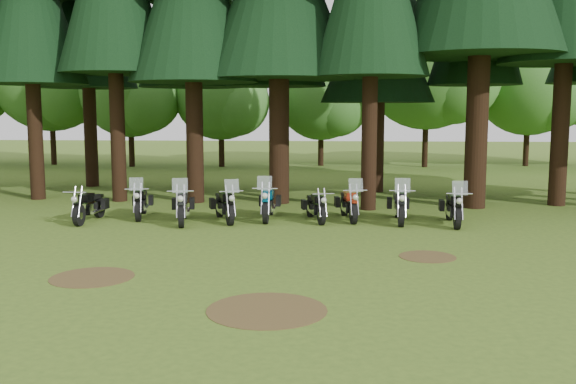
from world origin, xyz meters
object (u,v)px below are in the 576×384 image
motorcycle_2 (182,207)px  motorcycle_3 (225,206)px  motorcycle_6 (349,205)px  motorcycle_0 (89,207)px  motorcycle_5 (316,208)px  motorcycle_8 (453,209)px  motorcycle_4 (268,204)px  motorcycle_7 (399,206)px  motorcycle_1 (141,203)px

motorcycle_2 → motorcycle_3: size_ratio=1.09×
motorcycle_2 → motorcycle_6: (5.31, 0.98, -0.03)m
motorcycle_0 → motorcycle_5: bearing=7.0°
motorcycle_0 → motorcycle_8: (11.62, 0.28, 0.03)m
motorcycle_0 → motorcycle_3: bearing=7.0°
motorcycle_2 → motorcycle_4: (2.66, 0.90, -0.00)m
motorcycle_5 → motorcycle_8: size_ratio=0.87×
motorcycle_2 → motorcycle_4: 2.81m
motorcycle_3 → motorcycle_2: bearing=176.6°
motorcycle_0 → motorcycle_2: (3.05, -0.04, 0.05)m
motorcycle_3 → motorcycle_4: size_ratio=0.93×
motorcycle_0 → motorcycle_7: (9.97, 0.63, 0.04)m
motorcycle_3 → motorcycle_7: size_ratio=0.93×
motorcycle_4 → motorcycle_8: (5.91, -0.58, -0.02)m
motorcycle_5 → motorcycle_4: bearing=156.6°
motorcycle_1 → motorcycle_2: size_ratio=0.94×
motorcycle_3 → motorcycle_7: (5.64, 0.24, 0.02)m
motorcycle_4 → motorcycle_6: size_ratio=1.04×
motorcycle_6 → motorcycle_7: size_ratio=0.96×
motorcycle_1 → motorcycle_0: bearing=-158.1°
motorcycle_3 → motorcycle_5: 2.96m
motorcycle_3 → motorcycle_6: 4.06m
motorcycle_8 → motorcycle_0: bearing=-176.7°
motorcycle_1 → motorcycle_7: 8.56m
motorcycle_4 → motorcycle_6: motorcycle_4 is taller
motorcycle_3 → motorcycle_7: bearing=-19.3°
motorcycle_3 → motorcycle_4: motorcycle_4 is taller
motorcycle_8 → motorcycle_1: bearing=178.5°
motorcycle_0 → motorcycle_7: motorcycle_7 is taller
motorcycle_0 → motorcycle_6: (8.36, 0.95, 0.02)m
motorcycle_2 → motorcycle_8: size_ratio=1.04×
motorcycle_2 → motorcycle_5: (4.23, 0.69, -0.08)m
motorcycle_2 → motorcycle_6: bearing=-0.4°
motorcycle_4 → motorcycle_5: motorcycle_4 is taller
motorcycle_1 → motorcycle_5: (5.86, -0.25, -0.05)m
motorcycle_6 → motorcycle_8: (3.26, -0.66, 0.01)m
motorcycle_1 → motorcycle_2: 1.89m
motorcycle_5 → motorcycle_7: bearing=-16.3°
motorcycle_0 → motorcycle_3: motorcycle_3 is taller
motorcycle_2 → motorcycle_7: bearing=-5.4°
motorcycle_5 → motorcycle_7: 2.69m
motorcycle_5 → motorcycle_6: size_ratio=0.88×
motorcycle_2 → motorcycle_3: bearing=7.5°
motorcycle_1 → motorcycle_4: size_ratio=0.94×
motorcycle_0 → motorcycle_2: bearing=1.2°
motorcycle_2 → motorcycle_3: 1.35m
motorcycle_3 → motorcycle_7: 5.64m
motorcycle_6 → motorcycle_4: bearing=172.3°
motorcycle_2 → motorcycle_4: size_ratio=1.01×
motorcycle_4 → motorcycle_6: 2.65m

